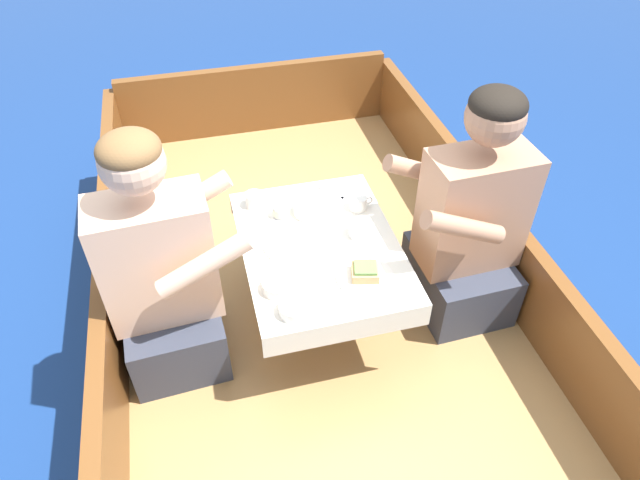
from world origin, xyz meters
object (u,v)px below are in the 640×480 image
at_px(person_starboard, 469,228).
at_px(coffee_cup_starboard, 255,199).
at_px(sandwich, 365,271).
at_px(person_port, 163,277).
at_px(coffee_cup_center, 359,202).
at_px(coffee_cup_port, 359,228).
at_px(tin_can, 281,211).

distance_m(person_starboard, coffee_cup_starboard, 0.89).
distance_m(sandwich, coffee_cup_starboard, 0.61).
distance_m(person_port, person_starboard, 1.21).
bearing_deg(person_port, coffee_cup_center, 11.51).
height_order(coffee_cup_port, tin_can, coffee_cup_port).
bearing_deg(person_starboard, tin_can, -22.26).
bearing_deg(sandwich, tin_can, 118.18).
bearing_deg(coffee_cup_starboard, person_port, -139.27).
bearing_deg(coffee_cup_center, person_port, -165.15).
distance_m(person_starboard, tin_can, 0.76).
bearing_deg(tin_can, person_starboard, -20.30).
bearing_deg(coffee_cup_port, person_starboard, -9.35).
distance_m(person_starboard, coffee_cup_center, 0.46).
distance_m(coffee_cup_center, tin_can, 0.33).
relative_size(person_port, coffee_cup_port, 10.00).
xyz_separation_m(sandwich, coffee_cup_center, (0.10, 0.40, -0.00)).
bearing_deg(sandwich, coffee_cup_port, 78.55).
height_order(coffee_cup_starboard, coffee_cup_center, coffee_cup_starboard).
bearing_deg(person_port, coffee_cup_starboard, 37.38).
relative_size(person_port, person_starboard, 1.00).
height_order(person_starboard, coffee_cup_center, person_starboard).
distance_m(coffee_cup_starboard, coffee_cup_center, 0.44).
bearing_deg(tin_can, coffee_cup_center, -4.71).
bearing_deg(person_starboard, sandwich, 16.05).
xyz_separation_m(coffee_cup_port, coffee_cup_center, (0.05, 0.17, -0.01)).
height_order(person_port, tin_can, person_port).
relative_size(person_starboard, tin_can, 15.38).
relative_size(sandwich, tin_can, 1.75).
relative_size(person_port, sandwich, 8.78).
height_order(person_port, coffee_cup_center, person_port).
xyz_separation_m(person_port, coffee_cup_starboard, (0.40, 0.34, 0.03)).
relative_size(person_starboard, coffee_cup_center, 10.18).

